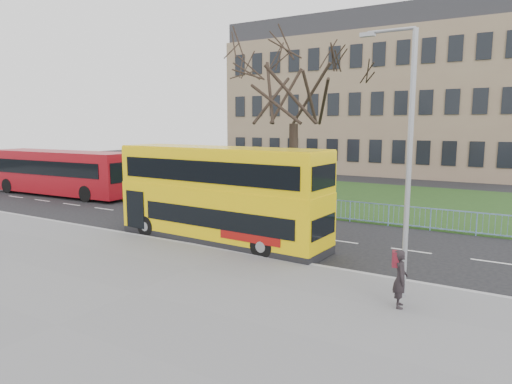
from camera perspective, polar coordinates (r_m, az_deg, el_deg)
ground at (r=19.46m, az=-0.48°, el=-6.62°), size 120.00×120.00×0.00m
pavement at (r=14.38m, az=-14.90°, el=-12.21°), size 80.00×10.50×0.12m
kerb at (r=18.18m, az=-3.04°, el=-7.50°), size 80.00×0.20×0.14m
grass_verge at (r=32.28m, az=12.79°, el=-0.69°), size 80.00×15.40×0.08m
guard_railing at (r=25.08m, az=7.36°, el=-1.97°), size 40.00×0.12×1.10m
bare_tree at (r=29.03m, az=4.76°, el=10.42°), size 8.37×8.37×11.96m
civic_building at (r=53.18m, az=14.87°, el=10.29°), size 30.00×15.00×14.00m
yellow_bus at (r=19.49m, az=-4.53°, el=-0.08°), size 9.79×2.81×4.06m
red_bus at (r=35.47m, az=-23.16°, el=2.33°), size 12.12×3.26×3.17m
pedestrian at (r=13.18m, az=17.60°, el=-10.29°), size 0.53×0.67×1.60m
street_lamp at (r=13.41m, az=18.25°, el=4.57°), size 1.60×0.18×7.54m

